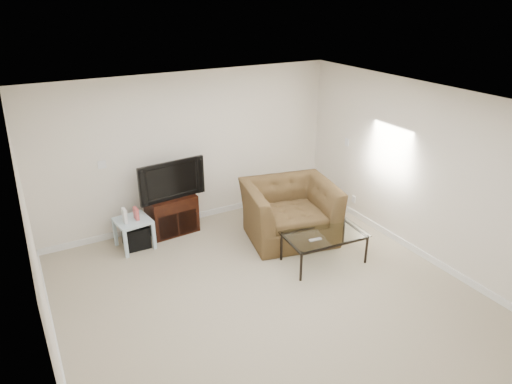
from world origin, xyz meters
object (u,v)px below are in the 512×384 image
side_table (134,233)px  subwoofer (136,236)px  recliner (290,202)px  tv_stand (172,213)px  television (169,178)px  coffee_table (324,248)px

side_table → subwoofer: (0.03, 0.02, -0.07)m
side_table → recliner: 2.43m
tv_stand → television: television is taller
tv_stand → television: (0.00, -0.03, 0.62)m
tv_stand → recliner: bearing=-38.4°
tv_stand → subwoofer: (-0.65, -0.21, -0.14)m
subwoofer → recliner: recliner is taller
subwoofer → recliner: 2.42m
television → coffee_table: size_ratio=0.87×
recliner → coffee_table: size_ratio=1.18×
subwoofer → television: bearing=15.1°
tv_stand → coffee_table: (1.60, -1.95, -0.09)m
side_table → subwoofer: 0.08m
television → subwoofer: bearing=-170.5°
subwoofer → coffee_table: (2.25, -1.74, 0.06)m
coffee_table → side_table: bearing=142.9°
tv_stand → subwoofer: 0.70m
coffee_table → subwoofer: bearing=142.2°
recliner → tv_stand: bearing=157.5°
tv_stand → side_table: bearing=-165.1°
subwoofer → tv_stand: bearing=17.7°
side_table → coffee_table: bearing=-37.1°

